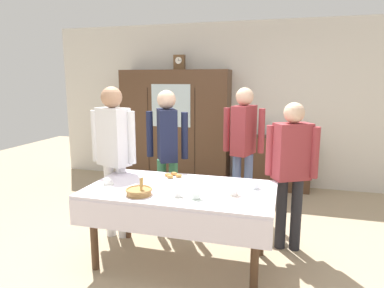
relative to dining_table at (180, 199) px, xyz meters
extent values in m
plane|color=tan|center=(0.00, 0.23, -0.66)|extent=(12.00, 12.00, 0.00)
cube|color=silver|center=(0.00, 2.88, 0.69)|extent=(6.40, 0.10, 2.70)
cylinder|color=#4C3321|center=(-0.74, -0.31, -0.29)|extent=(0.07, 0.07, 0.73)
cylinder|color=#4C3321|center=(0.74, -0.31, -0.29)|extent=(0.07, 0.07, 0.73)
cylinder|color=#4C3321|center=(-0.74, 0.38, -0.29)|extent=(0.07, 0.07, 0.73)
cylinder|color=#4C3321|center=(0.74, 0.38, -0.29)|extent=(0.07, 0.07, 0.73)
cube|color=silver|center=(0.00, 0.03, 0.09)|extent=(1.76, 0.97, 0.03)
cube|color=silver|center=(0.00, -0.45, -0.05)|extent=(1.76, 0.01, 0.24)
cube|color=#4C3321|center=(-0.90, 2.59, 0.31)|extent=(1.85, 0.45, 1.93)
cube|color=silver|center=(-0.90, 2.36, 0.69)|extent=(0.66, 0.01, 0.69)
cube|color=black|center=(-1.31, 2.36, 0.21)|extent=(0.01, 0.01, 1.54)
cube|color=black|center=(-0.49, 2.36, 0.21)|extent=(0.01, 0.01, 1.54)
cube|color=brown|center=(-0.82, 2.59, 1.39)|extent=(0.18, 0.10, 0.24)
cylinder|color=white|center=(-0.82, 2.54, 1.42)|extent=(0.11, 0.01, 0.11)
cube|color=black|center=(-0.82, 2.53, 1.43)|extent=(0.00, 0.00, 0.04)
cube|color=black|center=(-0.80, 2.53, 1.42)|extent=(0.05, 0.00, 0.00)
cube|color=#4C3321|center=(0.75, 2.64, -0.23)|extent=(1.16, 0.35, 0.86)
cube|color=#B29333|center=(0.75, 2.64, 0.22)|extent=(0.15, 0.20, 0.04)
cube|color=#2D5184|center=(0.75, 2.64, 0.26)|extent=(0.14, 0.21, 0.03)
cube|color=#2D5184|center=(0.75, 2.64, 0.28)|extent=(0.13, 0.20, 0.02)
cube|color=#2D5184|center=(0.75, 2.64, 0.31)|extent=(0.15, 0.19, 0.03)
cylinder|color=white|center=(0.68, 0.19, 0.11)|extent=(0.13, 0.13, 0.01)
cylinder|color=white|center=(0.68, 0.19, 0.14)|extent=(0.08, 0.08, 0.05)
torus|color=white|center=(0.72, 0.19, 0.14)|extent=(0.04, 0.01, 0.04)
cylinder|color=#47230F|center=(0.68, 0.19, 0.16)|extent=(0.06, 0.06, 0.01)
cylinder|color=white|center=(0.52, -0.06, 0.11)|extent=(0.13, 0.13, 0.01)
cylinder|color=white|center=(0.52, -0.06, 0.14)|extent=(0.08, 0.08, 0.05)
torus|color=white|center=(0.56, -0.06, 0.14)|extent=(0.04, 0.01, 0.04)
cylinder|color=#47230F|center=(0.52, -0.06, 0.16)|extent=(0.06, 0.06, 0.01)
cylinder|color=silver|center=(0.22, -0.24, 0.11)|extent=(0.13, 0.13, 0.01)
cylinder|color=silver|center=(0.22, -0.24, 0.14)|extent=(0.08, 0.08, 0.05)
torus|color=silver|center=(0.26, -0.24, 0.14)|extent=(0.04, 0.01, 0.04)
cylinder|color=white|center=(-0.72, -0.07, 0.11)|extent=(0.13, 0.13, 0.01)
cylinder|color=white|center=(-0.72, -0.07, 0.14)|extent=(0.08, 0.08, 0.05)
torus|color=white|center=(-0.68, -0.07, 0.14)|extent=(0.04, 0.01, 0.04)
cylinder|color=#47230F|center=(-0.72, -0.07, 0.16)|extent=(0.06, 0.06, 0.01)
cylinder|color=white|center=(0.05, -0.22, 0.11)|extent=(0.13, 0.13, 0.01)
cylinder|color=white|center=(0.05, -0.22, 0.14)|extent=(0.08, 0.08, 0.05)
torus|color=white|center=(0.09, -0.22, 0.14)|extent=(0.04, 0.01, 0.04)
cylinder|color=#47230F|center=(0.05, -0.22, 0.16)|extent=(0.06, 0.06, 0.01)
cylinder|color=#9E7542|center=(-0.30, -0.26, 0.13)|extent=(0.22, 0.22, 0.05)
torus|color=#9E7542|center=(-0.30, -0.26, 0.15)|extent=(0.24, 0.24, 0.02)
cylinder|color=tan|center=(-0.27, -0.27, 0.20)|extent=(0.03, 0.05, 0.12)
cylinder|color=tan|center=(-0.27, -0.26, 0.20)|extent=(0.02, 0.03, 0.12)
cylinder|color=tan|center=(-0.27, -0.24, 0.20)|extent=(0.03, 0.03, 0.12)
cylinder|color=white|center=(-0.17, 0.33, 0.11)|extent=(0.28, 0.28, 0.01)
ellipsoid|color=#BC7F3D|center=(-0.11, 0.33, 0.13)|extent=(0.07, 0.05, 0.04)
ellipsoid|color=#BC7F3D|center=(-0.19, 0.39, 0.13)|extent=(0.07, 0.05, 0.04)
ellipsoid|color=#BC7F3D|center=(-0.23, 0.33, 0.13)|extent=(0.07, 0.05, 0.04)
ellipsoid|color=#BC7F3D|center=(-0.19, 0.27, 0.13)|extent=(0.07, 0.05, 0.04)
cube|color=silver|center=(-0.40, 0.02, 0.10)|extent=(0.10, 0.01, 0.00)
ellipsoid|color=silver|center=(-0.34, 0.02, 0.11)|extent=(0.03, 0.02, 0.01)
cube|color=silver|center=(0.34, -0.08, 0.10)|extent=(0.10, 0.01, 0.00)
ellipsoid|color=silver|center=(0.40, -0.08, 0.11)|extent=(0.03, 0.02, 0.01)
cube|color=silver|center=(0.73, -0.15, 0.10)|extent=(0.10, 0.01, 0.00)
ellipsoid|color=silver|center=(0.78, -0.15, 0.11)|extent=(0.03, 0.02, 0.01)
cylinder|color=#232328|center=(0.93, 0.60, -0.27)|extent=(0.11, 0.11, 0.77)
cylinder|color=#232328|center=(1.08, 0.60, -0.27)|extent=(0.11, 0.11, 0.77)
cube|color=#933338|center=(1.00, 0.60, 0.40)|extent=(0.41, 0.35, 0.57)
sphere|color=#DBB293|center=(1.00, 0.60, 0.79)|extent=(0.21, 0.21, 0.21)
cylinder|color=#933338|center=(0.78, 0.60, 0.40)|extent=(0.08, 0.08, 0.52)
cylinder|color=#933338|center=(1.22, 0.60, 0.40)|extent=(0.08, 0.08, 0.52)
cylinder|color=#33704C|center=(-0.50, 0.85, -0.25)|extent=(0.11, 0.11, 0.81)
cylinder|color=#33704C|center=(-0.35, 0.85, -0.25)|extent=(0.11, 0.11, 0.81)
cube|color=#191E38|center=(-0.43, 0.85, 0.46)|extent=(0.34, 0.41, 0.61)
sphere|color=#DBB293|center=(-0.43, 0.85, 0.88)|extent=(0.22, 0.22, 0.22)
cylinder|color=#191E38|center=(-0.65, 0.85, 0.46)|extent=(0.08, 0.08, 0.55)
cylinder|color=#191E38|center=(-0.21, 0.85, 0.46)|extent=(0.08, 0.08, 0.55)
cylinder|color=slate|center=(0.34, 1.36, -0.24)|extent=(0.11, 0.11, 0.83)
cylinder|color=slate|center=(0.49, 1.36, -0.24)|extent=(0.11, 0.11, 0.83)
cube|color=#933338|center=(0.42, 1.36, 0.48)|extent=(0.30, 0.40, 0.62)
sphere|color=#DBB293|center=(0.42, 1.36, 0.90)|extent=(0.22, 0.22, 0.22)
cylinder|color=#933338|center=(0.20, 1.36, 0.48)|extent=(0.08, 0.08, 0.56)
cylinder|color=#933338|center=(0.64, 1.36, 0.48)|extent=(0.08, 0.08, 0.56)
cylinder|color=silver|center=(-0.95, 0.38, -0.24)|extent=(0.11, 0.11, 0.84)
cylinder|color=silver|center=(-0.80, 0.38, -0.24)|extent=(0.11, 0.11, 0.84)
cube|color=silver|center=(-0.87, 0.38, 0.50)|extent=(0.41, 0.32, 0.63)
sphere|color=tan|center=(-0.87, 0.38, 0.93)|extent=(0.23, 0.23, 0.23)
cylinder|color=silver|center=(-1.09, 0.38, 0.50)|extent=(0.08, 0.08, 0.57)
cylinder|color=silver|center=(-0.65, 0.38, 0.50)|extent=(0.08, 0.08, 0.57)
camera|label=1|loc=(0.94, -2.92, 1.11)|focal=31.93mm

